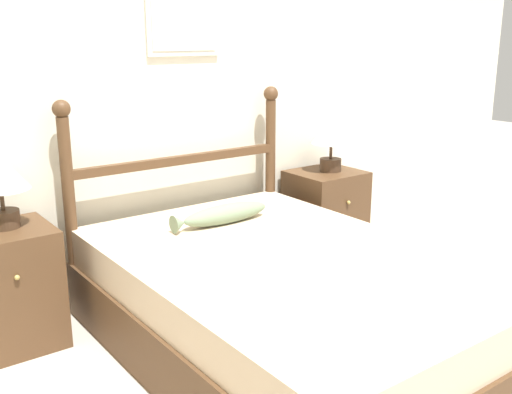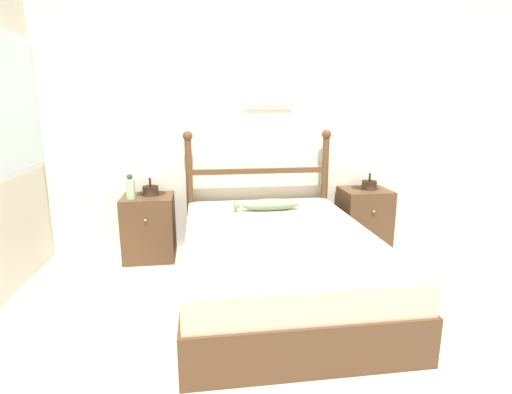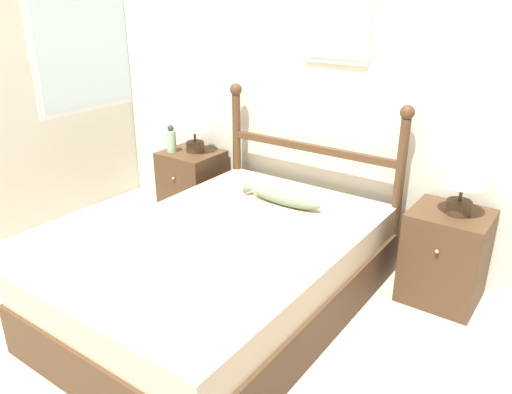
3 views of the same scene
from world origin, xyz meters
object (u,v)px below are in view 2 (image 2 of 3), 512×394
object	(u,v)px
fish_pillow	(268,205)
bottle	(130,188)
bed	(278,262)
table_lamp_left	(149,169)
nightstand_left	(149,227)
nightstand_right	(364,219)
table_lamp_right	(371,165)

from	to	relation	value
fish_pillow	bottle	bearing A→B (deg)	170.99
bed	table_lamp_left	world-z (taller)	table_lamp_left
bottle	nightstand_left	bearing A→B (deg)	34.16
bottle	fish_pillow	bearing A→B (deg)	-9.01
table_lamp_left	bed	bearing A→B (deg)	-41.25
nightstand_left	nightstand_right	xyz separation A→B (m)	(2.09, 0.00, 0.00)
table_lamp_left	bottle	distance (m)	0.24
nightstand_right	table_lamp_left	distance (m)	2.13
bed	nightstand_left	xyz separation A→B (m)	(-1.04, 0.86, 0.05)
nightstand_right	table_lamp_right	xyz separation A→B (m)	(0.03, -0.00, 0.54)
nightstand_left	table_lamp_left	xyz separation A→B (m)	(0.03, 0.03, 0.54)
bed	fish_pillow	bearing A→B (deg)	87.56
nightstand_left	nightstand_right	distance (m)	2.09
bed	fish_pillow	xyz separation A→B (m)	(0.03, 0.59, 0.30)
table_lamp_left	fish_pillow	bearing A→B (deg)	-16.18
nightstand_right	bottle	bearing A→B (deg)	-177.76
nightstand_right	nightstand_left	bearing A→B (deg)	180.00
table_lamp_left	nightstand_left	bearing A→B (deg)	-139.41
bed	table_lamp_right	distance (m)	1.50
bed	table_lamp_left	size ratio (longest dim) A/B	5.70
nightstand_left	fish_pillow	bearing A→B (deg)	-14.50
bed	bottle	world-z (taller)	bottle
fish_pillow	table_lamp_right	bearing A→B (deg)	14.59
bottle	fish_pillow	world-z (taller)	bottle
bed	nightstand_right	world-z (taller)	nightstand_right
table_lamp_right	bottle	xyz separation A→B (m)	(-2.25, -0.08, -0.14)
nightstand_left	table_lamp_left	distance (m)	0.54
nightstand_right	fish_pillow	xyz separation A→B (m)	(-1.02, -0.28, 0.25)
nightstand_left	bottle	world-z (taller)	bottle
nightstand_right	table_lamp_left	bearing A→B (deg)	179.30
table_lamp_left	fish_pillow	size ratio (longest dim) A/B	0.61
nightstand_right	bottle	distance (m)	2.25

